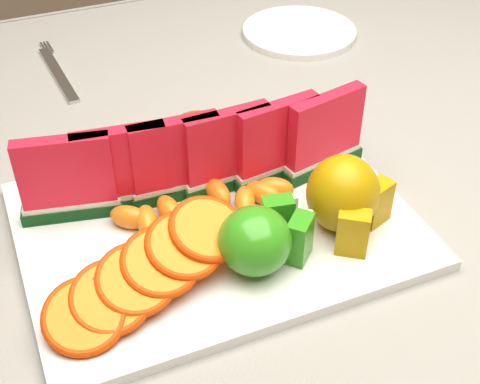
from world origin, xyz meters
The scene contains 11 objects.
table centered at (0.00, 0.00, 0.65)m, with size 1.40×0.90×0.75m.
tablecloth centered at (0.00, 0.00, 0.72)m, with size 1.53×1.03×0.20m.
platter centered at (-0.10, -0.10, 0.76)m, with size 0.40×0.30×0.01m.
apple_cluster centered at (-0.08, -0.17, 0.80)m, with size 0.11×0.09×0.07m.
pear_cluster centered at (0.02, -0.16, 0.81)m, with size 0.10×0.10×0.08m.
side_plate centered at (0.19, 0.28, 0.76)m, with size 0.21×0.21×0.01m.
fork centered at (-0.19, 0.30, 0.76)m, with size 0.03×0.20×0.00m.
watermelon_row centered at (-0.09, -0.05, 0.82)m, with size 0.39×0.07×0.10m.
orange_fan_front centered at (-0.19, -0.17, 0.80)m, with size 0.22×0.13×0.06m.
orange_fan_back centered at (-0.14, 0.02, 0.79)m, with size 0.23×0.10×0.04m.
tangerine_segments centered at (-0.10, -0.08, 0.78)m, with size 0.20×0.07×0.03m.
Camera 1 is at (-0.28, -0.59, 1.23)m, focal length 50.00 mm.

